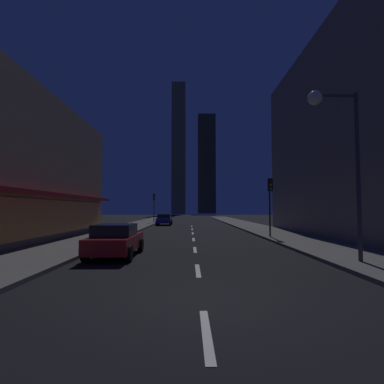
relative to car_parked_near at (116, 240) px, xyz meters
The scene contains 13 objects.
ground_plane 25.99m from the car_parked_near, 82.04° to the left, with size 78.00×136.00×0.10m, color black.
sidewalk_right 27.84m from the car_parked_near, 67.61° to the left, with size 4.00×76.00×0.15m, color #605E59.
sidewalk_left 25.96m from the car_parked_near, 97.53° to the left, with size 4.00×76.00×0.15m, color #605E59.
lane_marking_center 8.20m from the car_parked_near, 63.85° to the left, with size 0.16×33.40×0.01m.
building_apartment_right 21.65m from the car_parked_near, 28.27° to the left, with size 11.00×20.00×15.10m, color slate.
skyscraper_distant_tall 107.78m from the car_parked_near, 90.51° to the left, with size 5.38×8.36×51.93m, color #605B48.
skyscraper_distant_mid 128.88m from the car_parked_near, 84.82° to the left, with size 8.10×7.38×46.41m, color #322F25.
car_parked_near is the anchor object (origin of this frame).
car_parked_far 26.00m from the car_parked_near, 90.00° to the left, with size 1.98×4.24×1.45m.
fire_hydrant_far_left 15.86m from the car_parked_near, 98.34° to the left, with size 0.42×0.30×0.65m.
traffic_light_near_right 12.24m from the car_parked_near, 40.61° to the left, with size 0.32×0.48×4.20m.
traffic_light_far_left 30.52m from the car_parked_near, 93.58° to the left, with size 0.32×0.48×4.20m.
street_lamp_right 10.20m from the car_parked_near, 13.46° to the right, with size 1.96×0.56×6.58m.
Camera 1 is at (-0.30, -7.23, 2.13)m, focal length 27.93 mm.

